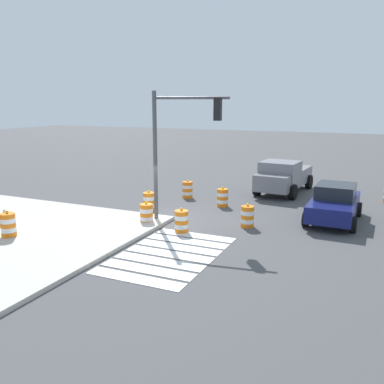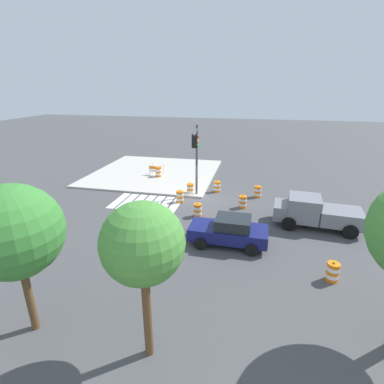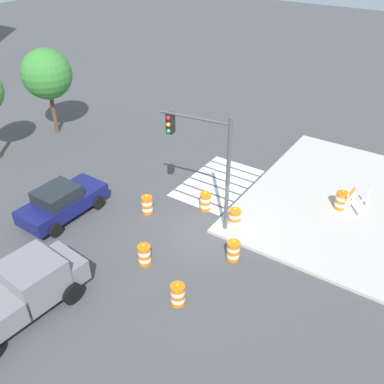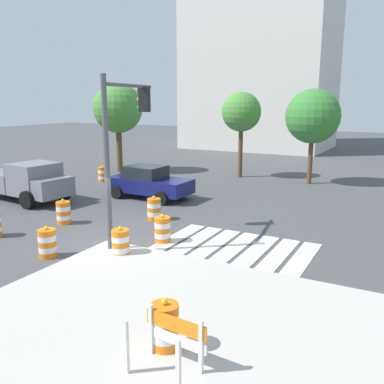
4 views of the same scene
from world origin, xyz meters
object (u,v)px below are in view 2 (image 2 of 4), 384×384
(traffic_barrel_near_corner, at_px, (217,187))
(construction_barricade, at_px, (156,169))
(traffic_barrel_median_far, at_px, (180,197))
(traffic_barrel_on_sidewalk, at_px, (159,172))
(street_tree_streetside_near, at_px, (143,244))
(traffic_barrel_far_curb, at_px, (258,192))
(traffic_light_pole, at_px, (196,151))
(pickup_truck, at_px, (313,212))
(traffic_barrel_median_near, at_px, (198,210))
(traffic_barrel_opposite_curb, at_px, (333,272))
(street_tree_streetside_far, at_px, (14,232))
(sports_car, at_px, (229,231))
(traffic_barrel_lane_center, at_px, (190,189))
(traffic_barrel_crosswalk_end, at_px, (243,202))

(traffic_barrel_near_corner, height_order, construction_barricade, construction_barricade)
(traffic_barrel_median_far, height_order, traffic_barrel_on_sidewalk, traffic_barrel_on_sidewalk)
(street_tree_streetside_near, bearing_deg, traffic_barrel_far_curb, -102.15)
(traffic_light_pole, bearing_deg, construction_barricade, -47.17)
(pickup_truck, xyz_separation_m, traffic_barrel_median_near, (7.34, 0.10, -0.52))
(traffic_barrel_opposite_curb, bearing_deg, street_tree_streetside_far, 25.32)
(pickup_truck, xyz_separation_m, traffic_barrel_on_sidewalk, (12.73, -7.74, -0.37))
(traffic_barrel_near_corner, relative_size, street_tree_streetside_far, 0.18)
(pickup_truck, height_order, traffic_barrel_near_corner, pickup_truck)
(sports_car, height_order, traffic_barrel_opposite_curb, sports_car)
(pickup_truck, height_order, street_tree_streetside_near, street_tree_streetside_near)
(traffic_barrel_near_corner, relative_size, traffic_barrel_opposite_curb, 1.00)
(traffic_barrel_on_sidewalk, relative_size, traffic_light_pole, 0.19)
(construction_barricade, bearing_deg, traffic_barrel_far_curb, 159.30)
(traffic_light_pole, height_order, street_tree_streetside_near, traffic_light_pole)
(traffic_barrel_near_corner, bearing_deg, street_tree_streetside_near, 89.83)
(traffic_barrel_lane_center, relative_size, traffic_barrel_on_sidewalk, 1.00)
(pickup_truck, bearing_deg, street_tree_streetside_near, 58.67)
(street_tree_streetside_near, height_order, street_tree_streetside_far, street_tree_streetside_far)
(traffic_barrel_median_near, relative_size, traffic_barrel_far_curb, 1.00)
(construction_barricade, height_order, street_tree_streetside_near, street_tree_streetside_near)
(traffic_barrel_median_near, bearing_deg, traffic_barrel_lane_center, -70.74)
(traffic_barrel_lane_center, xyz_separation_m, traffic_light_pole, (-0.73, 1.30, 3.46))
(traffic_barrel_crosswalk_end, relative_size, traffic_barrel_median_near, 1.00)
(traffic_barrel_far_curb, relative_size, traffic_light_pole, 0.19)
(traffic_barrel_crosswalk_end, bearing_deg, traffic_barrel_lane_center, -23.71)
(sports_car, height_order, traffic_barrel_crosswalk_end, sports_car)
(traffic_barrel_near_corner, distance_m, traffic_light_pole, 4.40)
(sports_car, relative_size, traffic_barrel_on_sidewalk, 4.26)
(construction_barricade, xyz_separation_m, street_tree_streetside_far, (-1.93, 19.16, 3.23))
(construction_barricade, bearing_deg, traffic_light_pole, 132.83)
(traffic_barrel_lane_center, height_order, street_tree_streetside_near, street_tree_streetside_near)
(traffic_barrel_median_near, bearing_deg, traffic_barrel_crosswalk_end, -143.17)
(sports_car, xyz_separation_m, street_tree_streetside_far, (6.33, 7.62, 3.13))
(traffic_barrel_median_far, xyz_separation_m, construction_barricade, (4.00, -6.08, 0.27))
(traffic_barrel_on_sidewalk, bearing_deg, traffic_light_pole, 132.94)
(sports_car, distance_m, pickup_truck, 5.92)
(traffic_barrel_median_near, height_order, traffic_barrel_far_curb, same)
(street_tree_streetside_far, bearing_deg, traffic_barrel_on_sidewalk, -85.37)
(traffic_barrel_opposite_curb, relative_size, street_tree_streetside_near, 0.19)
(pickup_truck, distance_m, traffic_barrel_median_far, 9.41)
(traffic_barrel_median_far, distance_m, traffic_light_pole, 3.68)
(sports_car, bearing_deg, traffic_barrel_median_far, -52.05)
(traffic_barrel_median_far, distance_m, traffic_barrel_lane_center, 1.90)
(pickup_truck, distance_m, traffic_barrel_on_sidewalk, 14.90)
(traffic_barrel_median_near, distance_m, traffic_barrel_opposite_curb, 9.21)
(traffic_barrel_median_far, relative_size, street_tree_streetside_near, 0.19)
(street_tree_streetside_near, distance_m, street_tree_streetside_far, 4.48)
(traffic_barrel_far_curb, xyz_separation_m, traffic_barrel_opposite_curb, (-3.42, 10.15, 0.00))
(traffic_barrel_near_corner, height_order, traffic_light_pole, traffic_light_pole)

